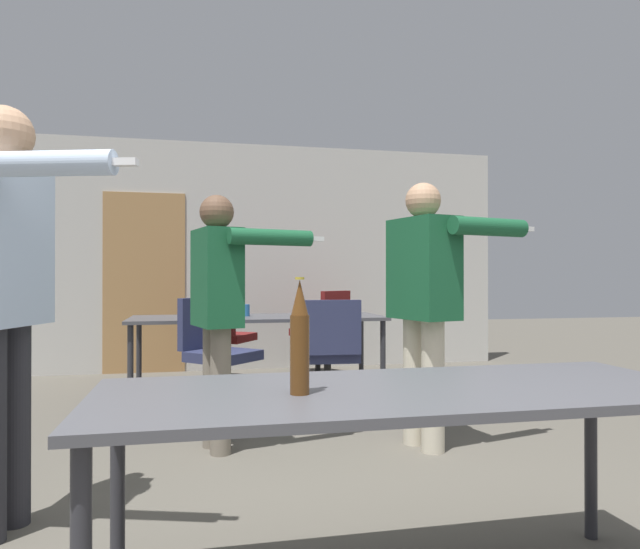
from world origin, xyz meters
The scene contains 12 objects.
back_wall centered at (-0.03, 5.31, 1.32)m, with size 6.35×0.12×2.67m.
conference_table_near centered at (0.16, 0.26, 0.66)m, with size 1.99×0.75×0.72m.
conference_table_far centered at (0.05, 3.80, 0.67)m, with size 2.31×0.82×0.72m.
person_far_watching centered at (-0.38, 2.13, 0.96)m, with size 0.83×0.59×1.60m.
person_near_casual centered at (0.91, 1.91, 1.01)m, with size 0.89×0.67×1.68m.
person_right_polo centered at (-1.29, 1.13, 1.11)m, with size 0.76×0.74×1.81m.
office_chair_far_left centered at (0.53, 2.95, 0.42)m, with size 0.52×0.56×0.91m.
office_chair_far_right centered at (-0.23, 4.50, 0.42)m, with size 0.66×0.68×0.91m.
office_chair_near_pushed centered at (-0.36, 3.17, 0.42)m, with size 0.69×0.68×0.92m.
office_chair_mid_tucked centered at (0.85, 4.66, 0.44)m, with size 0.67×0.69×0.94m.
beer_bottle centered at (-0.20, 0.23, 0.89)m, with size 0.06×0.06×0.36m.
drink_cup centered at (-0.07, 3.84, 0.78)m, with size 0.07×0.07×0.11m.
Camera 1 is at (-0.50, -1.50, 1.08)m, focal length 32.00 mm.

